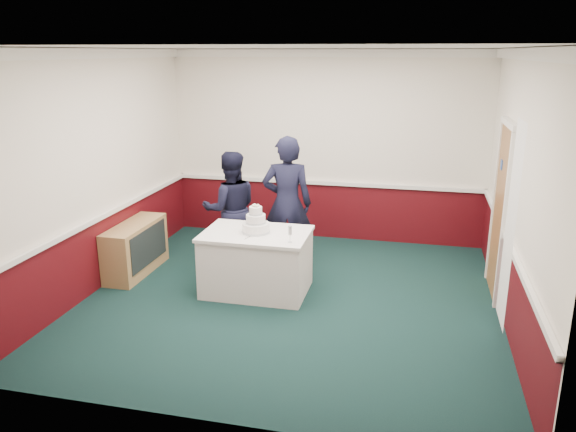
% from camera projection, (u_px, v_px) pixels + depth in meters
% --- Properties ---
extents(ground, '(5.00, 5.00, 0.00)m').
position_uv_depth(ground, '(291.00, 299.00, 6.98)').
color(ground, '#122D29').
rests_on(ground, ground).
extents(room_shell, '(5.00, 5.00, 3.00)m').
position_uv_depth(room_shell, '(308.00, 134.00, 6.98)').
color(room_shell, white).
rests_on(room_shell, ground).
extents(sideboard, '(0.41, 1.20, 0.70)m').
position_uv_depth(sideboard, '(136.00, 248.00, 7.72)').
color(sideboard, '#A88451').
rests_on(sideboard, ground).
extents(cake_table, '(1.32, 0.92, 0.79)m').
position_uv_depth(cake_table, '(256.00, 262.00, 7.09)').
color(cake_table, white).
rests_on(cake_table, ground).
extents(wedding_cake, '(0.35, 0.35, 0.36)m').
position_uv_depth(wedding_cake, '(256.00, 224.00, 6.95)').
color(wedding_cake, white).
rests_on(wedding_cake, cake_table).
extents(cake_knife, '(0.07, 0.22, 0.00)m').
position_uv_depth(cake_knife, '(249.00, 237.00, 6.80)').
color(cake_knife, silver).
rests_on(cake_knife, cake_table).
extents(champagne_flute, '(0.05, 0.05, 0.21)m').
position_uv_depth(champagne_flute, '(290.00, 231.00, 6.57)').
color(champagne_flute, silver).
rests_on(champagne_flute, cake_table).
extents(person_man, '(0.98, 0.89, 1.64)m').
position_uv_depth(person_man, '(231.00, 209.00, 7.90)').
color(person_man, black).
rests_on(person_man, ground).
extents(person_woman, '(0.75, 0.56, 1.88)m').
position_uv_depth(person_woman, '(287.00, 204.00, 7.72)').
color(person_woman, black).
rests_on(person_woman, ground).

